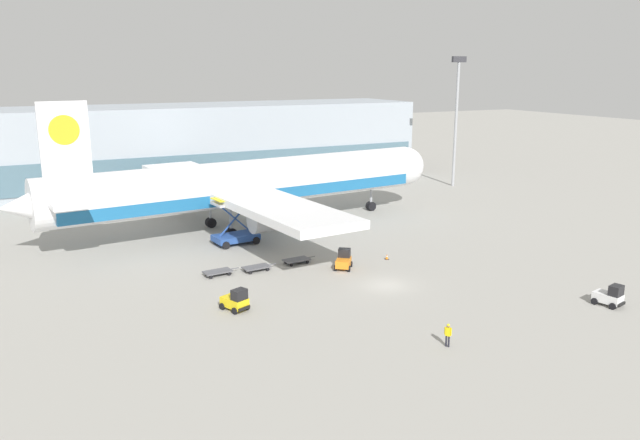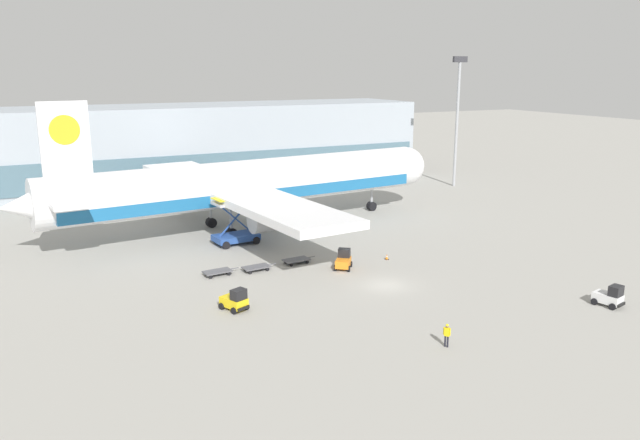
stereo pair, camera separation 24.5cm
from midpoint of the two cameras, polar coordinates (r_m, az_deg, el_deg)
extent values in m
plane|color=#9E9B93|center=(60.88, 6.21, -5.94)|extent=(400.00, 400.00, 0.00)
cube|color=#9EA8B2|center=(116.04, -12.89, 6.73)|extent=(90.00, 18.00, 14.00)
cube|color=slate|center=(107.71, -11.65, 4.58)|extent=(88.20, 0.20, 4.90)
cylinder|color=#9EA0A5|center=(112.59, 12.46, 8.44)|extent=(0.50, 0.50, 21.40)
cube|color=#333338|center=(112.18, 12.76, 14.14)|extent=(2.80, 0.50, 1.00)
cylinder|color=white|center=(80.86, -6.39, 3.44)|extent=(52.32, 11.30, 5.80)
cube|color=#1E669E|center=(81.10, -6.37, 2.53)|extent=(48.17, 10.74, 1.45)
sphere|color=white|center=(94.97, 7.88, 4.91)|extent=(5.68, 5.68, 5.68)
cone|color=white|center=(73.54, -24.90, 1.21)|extent=(6.93, 6.16, 5.51)
cube|color=white|center=(73.14, -22.20, 6.90)|extent=(5.22, 0.99, 8.00)
cylinder|color=yellow|center=(73.05, -22.27, 7.65)|extent=(3.24, 0.89, 3.20)
cube|color=white|center=(73.87, -22.55, 1.95)|extent=(4.96, 13.31, 0.50)
cube|color=white|center=(79.91, -8.05, 2.74)|extent=(13.06, 48.58, 0.90)
cylinder|color=#9EA0A5|center=(71.42, -4.65, 0.04)|extent=(4.47, 3.23, 2.80)
cylinder|color=#9EA0A5|center=(89.37, -10.70, 2.61)|extent=(4.47, 3.23, 2.80)
cylinder|color=#9EA0A5|center=(91.71, 4.82, 2.50)|extent=(0.36, 0.36, 4.00)
cylinder|color=black|center=(92.12, 4.80, 1.28)|extent=(1.39, 1.03, 1.30)
cylinder|color=#9EA0A5|center=(77.00, -8.06, 0.24)|extent=(0.36, 0.36, 4.00)
cylinder|color=black|center=(77.48, -8.01, -1.19)|extent=(1.39, 1.03, 1.30)
cylinder|color=#9EA0A5|center=(82.73, -9.89, 1.11)|extent=(0.36, 0.36, 4.00)
cylinder|color=black|center=(83.19, -9.84, -0.23)|extent=(1.39, 1.03, 1.30)
cube|color=#284C99|center=(75.00, -7.60, -1.56)|extent=(5.49, 3.54, 0.70)
cube|color=#B2B2B7|center=(74.00, -7.71, 1.62)|extent=(5.22, 3.36, 0.30)
cube|color=yellow|center=(73.89, -7.72, 2.03)|extent=(5.22, 3.36, 0.08)
cube|color=#284C99|center=(74.43, -7.66, 0.15)|extent=(4.26, 0.61, 4.02)
cube|color=#284C99|center=(74.43, -7.66, 0.15)|extent=(4.26, 0.61, 4.02)
cylinder|color=black|center=(77.19, -6.75, -1.36)|extent=(0.93, 0.45, 0.90)
cylinder|color=black|center=(74.59, -5.75, -1.87)|extent=(0.93, 0.45, 0.90)
cylinder|color=black|center=(75.66, -9.41, -1.77)|extent=(0.93, 0.45, 0.90)
cylinder|color=black|center=(73.00, -8.49, -2.30)|extent=(0.93, 0.45, 0.90)
cube|color=silver|center=(60.90, 24.91, -6.48)|extent=(1.93, 2.58, 0.80)
cube|color=black|center=(60.39, 25.55, -5.86)|extent=(1.43, 1.18, 0.90)
cube|color=black|center=(60.55, 25.94, -6.99)|extent=(1.26, 0.47, 0.24)
cylinder|color=black|center=(61.35, 25.83, -6.83)|extent=(0.38, 0.64, 0.60)
cylinder|color=black|center=(60.13, 25.28, -7.18)|extent=(0.38, 0.64, 0.60)
cylinder|color=black|center=(61.94, 24.47, -6.50)|extent=(0.38, 0.64, 0.60)
cylinder|color=black|center=(60.73, 23.90, -6.83)|extent=(0.38, 0.64, 0.60)
cube|color=orange|center=(65.15, 2.25, -3.89)|extent=(2.50, 2.68, 0.80)
cube|color=black|center=(65.52, 2.34, -3.02)|extent=(1.53, 1.46, 0.90)
cube|color=black|center=(66.40, 2.40, -3.81)|extent=(1.10, 0.89, 0.24)
cylinder|color=black|center=(66.13, 1.75, -3.98)|extent=(0.55, 0.62, 0.60)
cylinder|color=black|center=(65.94, 2.95, -4.05)|extent=(0.55, 0.62, 0.60)
cylinder|color=black|center=(64.62, 1.52, -4.41)|extent=(0.55, 0.62, 0.60)
cylinder|color=black|center=(64.42, 2.76, -4.48)|extent=(0.55, 0.62, 0.60)
cube|color=yellow|center=(54.92, -7.76, -7.43)|extent=(2.18, 2.66, 0.80)
cube|color=black|center=(54.16, -7.33, -6.76)|extent=(1.49, 1.31, 0.90)
cube|color=black|center=(54.16, -6.88, -8.02)|extent=(1.22, 0.64, 0.24)
cylinder|color=black|center=(54.93, -6.63, -7.83)|extent=(0.45, 0.65, 0.60)
cylinder|color=black|center=(54.07, -7.73, -8.23)|extent=(0.45, 0.65, 0.60)
cylinder|color=black|center=(56.06, -7.75, -7.42)|extent=(0.45, 0.65, 0.60)
cylinder|color=black|center=(55.21, -8.85, -7.79)|extent=(0.45, 0.65, 0.60)
cube|color=#56565B|center=(64.00, -9.25, -4.66)|extent=(2.92, 1.74, 0.12)
cube|color=#56565B|center=(64.67, -7.73, -4.41)|extent=(0.90, 0.16, 0.08)
cylinder|color=black|center=(64.99, -8.66, -4.57)|extent=(0.37, 0.18, 0.36)
cylinder|color=black|center=(63.87, -8.21, -4.88)|extent=(0.37, 0.18, 0.36)
cylinder|color=black|center=(64.31, -10.27, -4.84)|extent=(0.37, 0.18, 0.36)
cylinder|color=black|center=(63.17, -9.85, -5.16)|extent=(0.37, 0.18, 0.36)
cube|color=#56565B|center=(64.85, -5.75, -4.30)|extent=(2.92, 1.74, 0.12)
cube|color=#56565B|center=(65.62, -4.29, -4.05)|extent=(0.90, 0.16, 0.08)
cylinder|color=black|center=(65.87, -5.22, -4.22)|extent=(0.37, 0.18, 0.36)
cylinder|color=black|center=(64.78, -4.72, -4.52)|extent=(0.37, 0.18, 0.36)
cylinder|color=black|center=(65.08, -6.77, -4.48)|extent=(0.37, 0.18, 0.36)
cylinder|color=black|center=(63.98, -6.29, -4.79)|extent=(0.37, 0.18, 0.36)
cube|color=#56565B|center=(66.99, -2.07, -3.64)|extent=(2.92, 1.74, 0.12)
cube|color=#56565B|center=(67.87, -0.71, -3.41)|extent=(0.90, 0.16, 0.08)
cylinder|color=black|center=(68.05, -1.62, -3.57)|extent=(0.37, 0.18, 0.36)
cylinder|color=black|center=(67.00, -1.07, -3.85)|extent=(0.37, 0.18, 0.36)
cylinder|color=black|center=(67.15, -3.07, -3.83)|extent=(0.37, 0.18, 0.36)
cylinder|color=black|center=(66.08, -2.54, -4.11)|extent=(0.37, 0.18, 0.36)
cylinder|color=black|center=(48.56, 11.74, -10.84)|extent=(0.14, 0.14, 0.88)
cylinder|color=black|center=(48.62, 11.52, -10.79)|extent=(0.14, 0.14, 0.88)
cube|color=yellow|center=(48.28, 11.67, -9.98)|extent=(0.38, 0.42, 0.66)
cylinder|color=yellow|center=(48.19, 11.95, -9.99)|extent=(0.09, 0.09, 0.60)
cylinder|color=yellow|center=(48.34, 11.40, -9.89)|extent=(0.09, 0.09, 0.60)
sphere|color=#846047|center=(48.10, 11.70, -9.49)|extent=(0.24, 0.24, 0.24)
sphere|color=yellow|center=(48.07, 11.70, -9.41)|extent=(0.23, 0.23, 0.23)
cube|color=black|center=(68.87, 6.22, -3.58)|extent=(0.40, 0.40, 0.04)
cone|color=orange|center=(68.78, 6.23, -3.35)|extent=(0.32, 0.32, 0.54)
cylinder|color=white|center=(68.77, 6.23, -3.33)|extent=(0.19, 0.19, 0.08)
camera|label=1|loc=(0.12, -89.90, 0.02)|focal=35.00mm
camera|label=2|loc=(0.12, 90.10, -0.02)|focal=35.00mm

